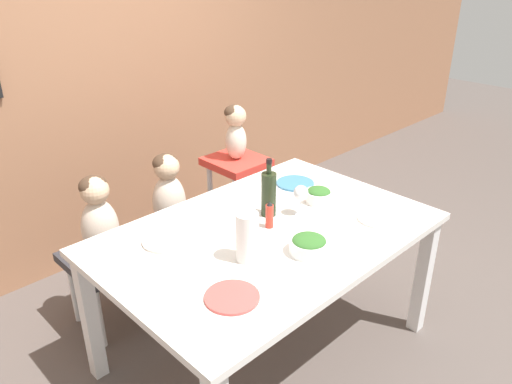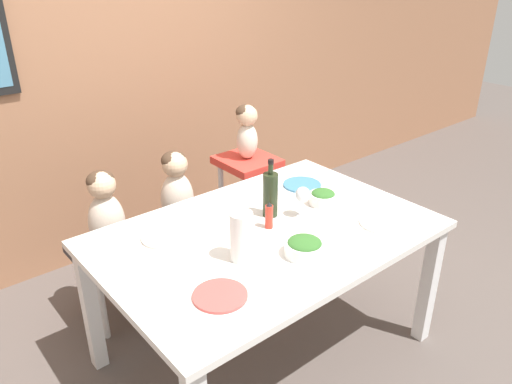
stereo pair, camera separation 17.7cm
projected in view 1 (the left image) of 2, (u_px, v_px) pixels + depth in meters
name	position (u px, v px, depth m)	size (l,w,h in m)	color
ground_plane	(266.00, 349.00, 2.76)	(14.00, 14.00, 0.00)	#564C47
wall_back	(96.00, 62.00, 3.16)	(10.00, 0.09, 2.70)	#9E6B4C
dining_table	(267.00, 246.00, 2.47)	(1.61, 1.08, 0.75)	white
chair_far_left	(106.00, 265.00, 2.81)	(0.40, 0.44, 0.46)	silver
chair_far_center	(172.00, 237.00, 3.09)	(0.40, 0.44, 0.46)	silver
chair_right_highchair	(237.00, 181.00, 3.35)	(0.34, 0.37, 0.76)	silver
person_child_left	(98.00, 216.00, 2.67)	(0.20, 0.19, 0.48)	beige
person_child_center	(168.00, 191.00, 2.96)	(0.20, 0.19, 0.48)	beige
person_baby_right	(236.00, 128.00, 3.19)	(0.14, 0.14, 0.36)	beige
wine_bottle	(269.00, 193.00, 2.52)	(0.08, 0.08, 0.31)	#232D19
paper_towel_roll	(247.00, 237.00, 2.15)	(0.10, 0.10, 0.23)	white
wine_glass_near	(301.00, 194.00, 2.53)	(0.08, 0.08, 0.16)	white
salad_bowl_large	(309.00, 245.00, 2.23)	(0.18, 0.18, 0.08)	white
salad_bowl_small	(319.00, 195.00, 2.69)	(0.15, 0.15, 0.08)	white
dinner_plate_front_left	(232.00, 297.00, 1.95)	(0.22, 0.22, 0.01)	#D14C47
dinner_plate_back_left	(166.00, 241.00, 2.33)	(0.22, 0.22, 0.01)	silver
dinner_plate_back_right	(295.00, 183.00, 2.91)	(0.22, 0.22, 0.01)	teal
dinner_plate_front_right	(379.00, 218.00, 2.53)	(0.22, 0.22, 0.01)	silver
condiment_bottle_hot_sauce	(269.00, 215.00, 2.43)	(0.04, 0.04, 0.14)	red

